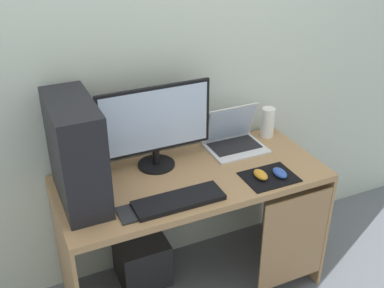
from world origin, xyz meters
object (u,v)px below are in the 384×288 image
laptop (234,139)px  cell_phone (126,215)px  monitor (155,125)px  mouse_right (280,173)px  speaker (268,122)px  mouse_left (261,175)px  subwoofer (142,259)px  pc_tower (76,152)px  keyboard (179,200)px

laptop → cell_phone: 0.81m
monitor → mouse_right: size_ratio=6.02×
monitor → speaker: bearing=4.5°
cell_phone → mouse_right: bearing=-0.8°
mouse_left → subwoofer: 0.88m
pc_tower → monitor: (0.41, 0.12, -0.01)m
keyboard → cell_phone: keyboard is taller
monitor → keyboard: monitor is taller
speaker → keyboard: (-0.72, -0.39, -0.07)m
mouse_right → subwoofer: 0.95m
monitor → cell_phone: monitor is taller
mouse_left → cell_phone: (-0.69, -0.01, -0.02)m
monitor → speaker: size_ratio=3.34×
speaker → mouse_right: size_ratio=1.80×
mouse_right → laptop: bearing=99.3°
monitor → subwoofer: 0.84m
laptop → mouse_left: bearing=-96.0°
monitor → mouse_left: monitor is taller
speaker → cell_phone: size_ratio=1.33×
pc_tower → speaker: (1.11, 0.18, -0.16)m
monitor → laptop: 0.50m
pc_tower → mouse_left: bearing=-13.4°
laptop → keyboard: bearing=-143.3°
mouse_right → cell_phone: (-0.79, 0.01, -0.02)m
pc_tower → laptop: pc_tower is taller
speaker → keyboard: bearing=-151.3°
monitor → mouse_left: bearing=-37.2°
keyboard → mouse_left: 0.45m
speaker → subwoofer: speaker is taller
laptop → keyboard: 0.60m
pc_tower → cell_phone: 0.35m
laptop → mouse_right: laptop is taller
keyboard → cell_phone: bearing=178.6°
keyboard → mouse_right: 0.54m
keyboard → mouse_left: (0.45, 0.02, 0.01)m
laptop → speaker: 0.24m
cell_phone → laptop: bearing=25.9°
pc_tower → keyboard: size_ratio=1.15×
mouse_right → keyboard: bearing=179.5°
keyboard → mouse_right: size_ratio=4.38×
speaker → mouse_left: 0.47m
laptop → cell_phone: bearing=-154.1°
laptop → monitor: bearing=-177.7°
keyboard → mouse_left: mouse_left is taller
mouse_left → mouse_right: bearing=-14.7°
subwoofer → monitor: bearing=-6.6°
mouse_right → cell_phone: size_ratio=0.74×
keyboard → pc_tower: bearing=150.7°
mouse_left → subwoofer: mouse_left is taller
pc_tower → speaker: bearing=9.0°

